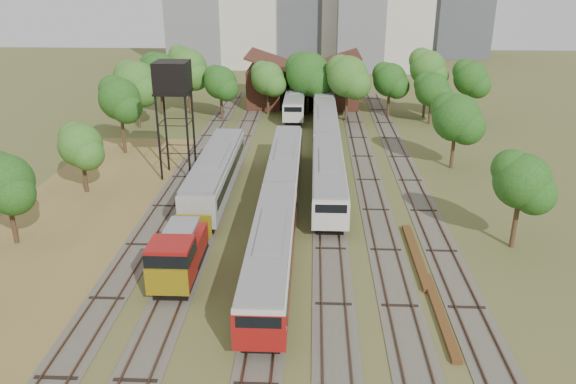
{
  "coord_description": "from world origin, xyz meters",
  "views": [
    {
      "loc": [
        0.56,
        -26.0,
        18.98
      ],
      "look_at": [
        -1.33,
        15.3,
        2.5
      ],
      "focal_mm": 35.0,
      "sensor_mm": 36.0,
      "label": 1
    }
  ],
  "objects_px": {
    "railcar_red_set": "(279,202)",
    "railcar_green_set": "(325,126)",
    "shunter_locomotive": "(178,256)",
    "water_tower": "(172,80)"
  },
  "relations": [
    {
      "from": "railcar_red_set",
      "to": "railcar_green_set",
      "type": "relative_size",
      "value": 0.66
    },
    {
      "from": "shunter_locomotive",
      "to": "water_tower",
      "type": "distance_m",
      "value": 21.67
    },
    {
      "from": "railcar_red_set",
      "to": "shunter_locomotive",
      "type": "distance_m",
      "value": 10.78
    },
    {
      "from": "railcar_red_set",
      "to": "shunter_locomotive",
      "type": "relative_size",
      "value": 4.27
    },
    {
      "from": "railcar_red_set",
      "to": "railcar_green_set",
      "type": "distance_m",
      "value": 23.5
    },
    {
      "from": "railcar_green_set",
      "to": "railcar_red_set",
      "type": "bearing_deg",
      "value": -99.8
    },
    {
      "from": "water_tower",
      "to": "shunter_locomotive",
      "type": "bearing_deg",
      "value": -77.08
    },
    {
      "from": "railcar_red_set",
      "to": "water_tower",
      "type": "relative_size",
      "value": 3.11
    },
    {
      "from": "railcar_red_set",
      "to": "shunter_locomotive",
      "type": "bearing_deg",
      "value": -123.83
    },
    {
      "from": "railcar_red_set",
      "to": "railcar_green_set",
      "type": "bearing_deg",
      "value": 80.2
    }
  ]
}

